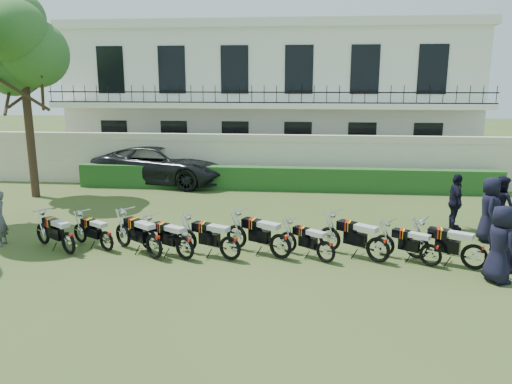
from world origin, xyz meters
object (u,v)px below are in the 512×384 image
at_px(tree_west_near, 22,46).
at_px(officer_5, 456,202).
at_px(motorcycle_3, 185,243).
at_px(officer_0, 500,244).
at_px(motorcycle_6, 326,246).
at_px(officer_3, 490,209).
at_px(officer_4, 501,205).
at_px(motorcycle_1, 106,236).
at_px(motorcycle_7, 378,244).
at_px(suv, 163,164).
at_px(motorcycle_5, 281,240).
at_px(motorcycle_2, 154,240).
at_px(motorcycle_9, 475,251).
at_px(motorcycle_4, 230,242).
at_px(motorcycle_0, 68,238).
at_px(motorcycle_8, 431,250).

xyz_separation_m(tree_west_near, officer_5, (15.55, -3.05, -4.99)).
height_order(motorcycle_3, officer_0, officer_0).
distance_m(tree_west_near, motorcycle_6, 14.18).
height_order(officer_3, officer_5, officer_3).
height_order(tree_west_near, officer_4, tree_west_near).
xyz_separation_m(motorcycle_1, officer_3, (10.77, 2.04, 0.51)).
distance_m(motorcycle_6, motorcycle_7, 1.35).
bearing_deg(motorcycle_1, motorcycle_6, -61.08).
bearing_deg(suv, motorcycle_6, -132.12).
xyz_separation_m(motorcycle_1, motorcycle_5, (4.79, -0.13, 0.08)).
bearing_deg(motorcycle_7, tree_west_near, 97.49).
height_order(motorcycle_2, officer_5, officer_5).
bearing_deg(tree_west_near, officer_4, -11.50).
height_order(motorcycle_2, motorcycle_6, motorcycle_2).
relative_size(motorcycle_1, motorcycle_9, 0.84).
bearing_deg(motorcycle_4, motorcycle_0, 113.03).
xyz_separation_m(motorcycle_3, motorcycle_6, (3.67, 0.16, -0.04)).
xyz_separation_m(motorcycle_1, motorcycle_8, (8.60, -0.28, 0.01)).
height_order(motorcycle_9, officer_0, officer_0).
xyz_separation_m(motorcycle_7, officer_0, (2.62, -0.94, 0.39)).
bearing_deg(officer_5, suv, 60.97).
bearing_deg(motorcycle_3, officer_3, -45.20).
relative_size(motorcycle_9, officer_3, 0.98).
relative_size(motorcycle_1, motorcycle_7, 0.87).
height_order(motorcycle_2, motorcycle_7, motorcycle_7).
bearing_deg(motorcycle_8, motorcycle_2, 124.64).
distance_m(motorcycle_1, motorcycle_8, 8.61).
relative_size(suv, officer_4, 3.42).
height_order(motorcycle_7, officer_3, officer_3).
bearing_deg(motorcycle_9, officer_4, -0.41).
xyz_separation_m(motorcycle_1, officer_4, (11.35, 2.74, 0.46)).
bearing_deg(motorcycle_5, officer_4, -36.57).
height_order(motorcycle_0, officer_4, officer_4).
distance_m(motorcycle_0, motorcycle_8, 9.52).
height_order(motorcycle_1, officer_4, officer_4).
bearing_deg(officer_5, motorcycle_8, 155.98).
relative_size(suv, officer_5, 3.49).
xyz_separation_m(motorcycle_0, motorcycle_5, (5.71, 0.22, 0.04)).
xyz_separation_m(motorcycle_1, motorcycle_6, (5.97, -0.28, 0.00)).
height_order(officer_0, officer_5, officer_0).
distance_m(motorcycle_8, officer_4, 4.11).
height_order(motorcycle_0, motorcycle_7, motorcycle_7).
distance_m(motorcycle_5, motorcycle_6, 1.19).
xyz_separation_m(motorcycle_1, motorcycle_9, (9.62, -0.43, 0.07)).
bearing_deg(suv, motorcycle_5, -136.58).
height_order(motorcycle_4, officer_0, officer_0).
relative_size(motorcycle_4, officer_3, 1.00).
relative_size(motorcycle_1, suv, 0.25).
distance_m(motorcycle_0, officer_0, 10.88).
bearing_deg(motorcycle_1, motorcycle_5, -60.00).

